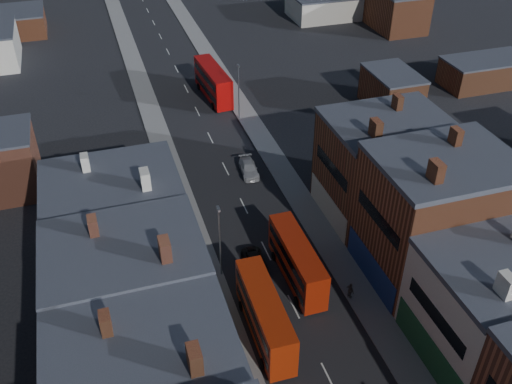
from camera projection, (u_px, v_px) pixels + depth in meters
pavement_west at (171, 169)px, 70.28m from camera, size 3.00×200.00×0.12m
pavement_east at (270, 152)px, 73.45m from camera, size 3.00×200.00×0.12m
lamp_post_2 at (220, 237)px, 52.36m from camera, size 0.25×0.70×8.12m
lamp_post_3 at (239, 88)px, 78.21m from camera, size 0.25×0.70×8.12m
bus_0 at (265, 315)px, 47.72m from camera, size 2.71×10.26×4.42m
bus_1 at (297, 261)px, 53.31m from camera, size 2.56×9.95×4.29m
bus_2 at (213, 82)px, 84.95m from camera, size 3.39×11.27×4.80m
car_2 at (255, 262)px, 55.75m from camera, size 2.09×4.28×1.17m
car_3 at (249, 168)px, 69.19m from camera, size 2.35×4.89×1.37m
ped_1 at (243, 365)px, 45.16m from camera, size 1.02×0.67×1.96m
ped_3 at (350, 291)px, 52.05m from camera, size 0.71×1.05×1.64m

